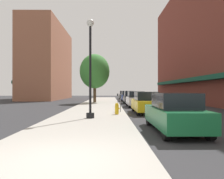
{
  "coord_description": "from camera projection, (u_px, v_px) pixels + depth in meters",
  "views": [
    {
      "loc": [
        1.24,
        -5.01,
        1.78
      ],
      "look_at": [
        1.49,
        19.56,
        1.85
      ],
      "focal_mm": 33.78,
      "sensor_mm": 36.0,
      "label": 1
    }
  ],
  "objects": [
    {
      "name": "parking_meter_far",
      "position": [
        118.0,
        98.0,
        21.74
      ],
      "size": [
        0.14,
        0.09,
        1.31
      ],
      "color": "slate",
      "rests_on": "sidewalk_slab"
    },
    {
      "name": "car_yellow",
      "position": [
        146.0,
        103.0,
        16.2
      ],
      "size": [
        1.8,
        4.3,
        1.66
      ],
      "rotation": [
        0.0,
        0.0,
        0.01
      ],
      "color": "black",
      "rests_on": "ground"
    },
    {
      "name": "sidewalk_slab",
      "position": [
        99.0,
        105.0,
        23.99
      ],
      "size": [
        4.8,
        50.0,
        0.12
      ],
      "primitive_type": "cube",
      "color": "#A8A399",
      "rests_on": "ground"
    },
    {
      "name": "car_silver",
      "position": [
        124.0,
        95.0,
        41.48
      ],
      "size": [
        1.8,
        4.3,
        1.66
      ],
      "rotation": [
        0.0,
        0.0,
        -0.01
      ],
      "color": "black",
      "rests_on": "ground"
    },
    {
      "name": "tree_near",
      "position": [
        95.0,
        71.0,
        28.61
      ],
      "size": [
        4.05,
        4.05,
        6.55
      ],
      "color": "#4C3823",
      "rests_on": "sidewalk_slab"
    },
    {
      "name": "car_white",
      "position": [
        136.0,
        99.0,
        22.53
      ],
      "size": [
        1.8,
        4.3,
        1.66
      ],
      "rotation": [
        0.0,
        0.0,
        0.02
      ],
      "color": "black",
      "rests_on": "ground"
    },
    {
      "name": "building_far_background",
      "position": [
        48.0,
        63.0,
        41.89
      ],
      "size": [
        6.8,
        18.0,
        14.37
      ],
      "color": "#9E6047",
      "rests_on": "ground"
    },
    {
      "name": "fire_hydrant",
      "position": [
        117.0,
        108.0,
        14.45
      ],
      "size": [
        0.33,
        0.26,
        0.79
      ],
      "color": "gold",
      "rests_on": "sidewalk_slab"
    },
    {
      "name": "ground_plane",
      "position": [
        135.0,
        106.0,
        23.03
      ],
      "size": [
        90.0,
        90.0,
        0.0
      ],
      "primitive_type": "plane",
      "color": "#2D2D30"
    },
    {
      "name": "building_right_brick",
      "position": [
        216.0,
        34.0,
        27.17
      ],
      "size": [
        6.8,
        40.0,
        18.0
      ],
      "color": "brown",
      "rests_on": "ground"
    },
    {
      "name": "car_blue",
      "position": [
        127.0,
        96.0,
        34.46
      ],
      "size": [
        1.8,
        4.3,
        1.66
      ],
      "rotation": [
        0.0,
        0.0,
        -0.01
      ],
      "color": "black",
      "rests_on": "ground"
    },
    {
      "name": "car_black",
      "position": [
        130.0,
        97.0,
        28.25
      ],
      "size": [
        1.8,
        4.3,
        1.66
      ],
      "rotation": [
        0.0,
        0.0,
        -0.01
      ],
      "color": "black",
      "rests_on": "ground"
    },
    {
      "name": "parking_meter_near",
      "position": [
        120.0,
        101.0,
        16.14
      ],
      "size": [
        0.14,
        0.09,
        1.31
      ],
      "color": "slate",
      "rests_on": "sidewalk_slab"
    },
    {
      "name": "car_green",
      "position": [
        174.0,
        113.0,
        8.99
      ],
      "size": [
        1.8,
        4.3,
        1.66
      ],
      "rotation": [
        0.0,
        0.0,
        -0.04
      ],
      "color": "black",
      "rests_on": "ground"
    },
    {
      "name": "lamppost",
      "position": [
        90.0,
        66.0,
        12.54
      ],
      "size": [
        0.48,
        0.48,
        5.9
      ],
      "color": "black",
      "rests_on": "sidewalk_slab"
    }
  ]
}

